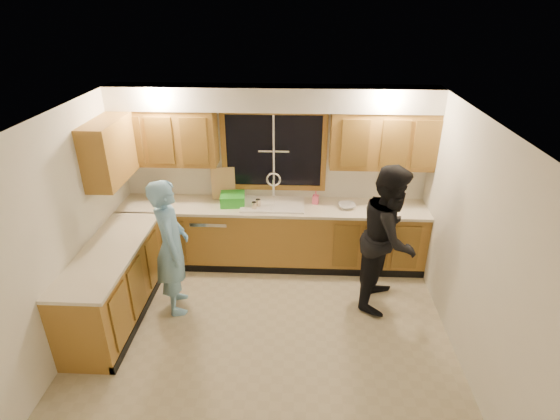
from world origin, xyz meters
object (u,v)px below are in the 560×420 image
(sink, at_px, (273,209))
(bowl, at_px, (347,206))
(knife_block, at_px, (157,191))
(dish_crate, at_px, (233,199))
(dishwasher, at_px, (214,236))
(woman, at_px, (389,237))
(stove, at_px, (94,315))
(man, at_px, (171,247))
(soap_bottle, at_px, (316,198))

(sink, distance_m, bowl, 1.01)
(knife_block, xyz_separation_m, bowl, (2.66, -0.18, -0.08))
(sink, bearing_deg, dish_crate, 179.94)
(dishwasher, relative_size, woman, 0.45)
(stove, distance_m, knife_block, 2.06)
(dish_crate, distance_m, bowl, 1.56)
(bowl, bearing_deg, woman, -60.23)
(dish_crate, bearing_deg, sink, -0.06)
(dishwasher, bearing_deg, sink, 0.99)
(man, distance_m, soap_bottle, 2.06)
(woman, bearing_deg, stove, 128.37)
(sink, relative_size, man, 0.50)
(woman, distance_m, bowl, 0.88)
(woman, distance_m, soap_bottle, 1.23)
(knife_block, distance_m, soap_bottle, 2.24)
(knife_block, relative_size, soap_bottle, 1.20)
(stove, xyz_separation_m, woman, (3.24, 1.03, 0.46))
(sink, height_order, stove, sink)
(dishwasher, xyz_separation_m, bowl, (1.86, -0.02, 0.54))
(sink, xyz_separation_m, woman, (1.44, -0.80, 0.04))
(woman, bearing_deg, sink, 81.87)
(sink, distance_m, dish_crate, 0.57)
(man, bearing_deg, dish_crate, -44.74)
(man, height_order, bowl, man)
(bowl, bearing_deg, man, -154.35)
(knife_block, relative_size, bowl, 0.94)
(stove, bearing_deg, dish_crate, 55.64)
(soap_bottle, distance_m, bowl, 0.44)
(dishwasher, relative_size, man, 0.48)
(soap_bottle, bearing_deg, man, -146.40)
(stove, height_order, dish_crate, dish_crate)
(woman, xyz_separation_m, soap_bottle, (-0.86, 0.88, 0.10))
(dish_crate, bearing_deg, bowl, -1.28)
(sink, bearing_deg, bowl, -1.94)
(stove, xyz_separation_m, knife_block, (0.15, 1.97, 0.58))
(woman, relative_size, soap_bottle, 10.06)
(dish_crate, bearing_deg, man, -118.51)
(sink, bearing_deg, soap_bottle, 7.71)
(sink, height_order, soap_bottle, sink)
(dishwasher, distance_m, dish_crate, 0.66)
(bowl, bearing_deg, soap_bottle, 164.90)
(man, bearing_deg, woman, -100.46)
(stove, bearing_deg, soap_bottle, 38.59)
(knife_block, bearing_deg, man, -89.28)
(dish_crate, bearing_deg, soap_bottle, 3.96)
(sink, height_order, woman, woman)
(dishwasher, distance_m, knife_block, 1.02)
(woman, height_order, dish_crate, woman)
(knife_block, bearing_deg, dishwasher, -34.08)
(soap_bottle, bearing_deg, woman, -45.66)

